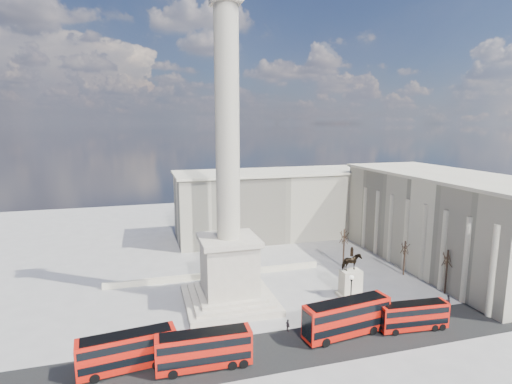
{
  "coord_description": "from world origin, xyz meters",
  "views": [
    {
      "loc": [
        -12.36,
        -53.62,
        28.17
      ],
      "look_at": [
        3.19,
        0.68,
        18.49
      ],
      "focal_mm": 28.0,
      "sensor_mm": 36.0,
      "label": 1
    }
  ],
  "objects": [
    {
      "name": "bare_tree_near",
      "position": [
        35.62,
        -1.54,
        6.28
      ],
      "size": [
        1.82,
        1.82,
        7.97
      ],
      "rotation": [
        0.0,
        0.0,
        -0.0
      ],
      "color": "#332319",
      "rests_on": "ground"
    },
    {
      "name": "pedestrian_walking",
      "position": [
        19.24,
        -6.5,
        0.97
      ],
      "size": [
        0.84,
        0.73,
        1.93
      ],
      "primitive_type": "imported",
      "rotation": [
        0.0,
        0.0,
        0.48
      ],
      "color": "black",
      "rests_on": "ground"
    },
    {
      "name": "building_northeast",
      "position": [
        20.0,
        40.0,
        8.32
      ],
      "size": [
        51.0,
        17.0,
        16.6
      ],
      "color": "beige",
      "rests_on": "ground"
    },
    {
      "name": "ground",
      "position": [
        0.0,
        0.0,
        0.0
      ],
      "size": [
        180.0,
        180.0,
        0.0
      ],
      "primitive_type": "plane",
      "color": "#A4A19C",
      "rests_on": "ground"
    },
    {
      "name": "bare_tree_far",
      "position": [
        25.23,
        14.49,
        6.45
      ],
      "size": [
        2.0,
        2.0,
        8.19
      ],
      "rotation": [
        0.0,
        0.0,
        -0.39
      ],
      "color": "#332319",
      "rests_on": "ground"
    },
    {
      "name": "red_bus_d",
      "position": [
        22.68,
        -10.29,
        2.07
      ],
      "size": [
        9.87,
        3.03,
        3.94
      ],
      "rotation": [
        0.0,
        0.0,
        -0.08
      ],
      "color": "red",
      "rests_on": "ground"
    },
    {
      "name": "bare_tree_mid",
      "position": [
        34.17,
        7.6,
        5.46
      ],
      "size": [
        1.83,
        1.83,
        6.93
      ],
      "rotation": [
        0.0,
        0.0,
        0.04
      ],
      "color": "#332319",
      "rests_on": "ground"
    },
    {
      "name": "balustrade_wall",
      "position": [
        0.0,
        16.0,
        0.55
      ],
      "size": [
        40.0,
        0.6,
        1.1
      ],
      "primitive_type": "cube",
      "color": "beige",
      "rests_on": "ground"
    },
    {
      "name": "victorian_lamp",
      "position": [
        15.58,
        -5.57,
        4.06
      ],
      "size": [
        0.59,
        0.59,
        6.9
      ],
      "rotation": [
        0.0,
        0.0,
        0.16
      ],
      "color": "black",
      "rests_on": "ground"
    },
    {
      "name": "asphalt_road",
      "position": [
        5.0,
        -10.0,
        0.0
      ],
      "size": [
        120.0,
        9.0,
        0.01
      ],
      "primitive_type": "cube",
      "color": "black",
      "rests_on": "ground"
    },
    {
      "name": "nelsons_column",
      "position": [
        0.0,
        5.0,
        12.92
      ],
      "size": [
        14.0,
        14.0,
        49.85
      ],
      "color": "beige",
      "rests_on": "ground"
    },
    {
      "name": "red_bus_c",
      "position": [
        13.07,
        -9.15,
        2.62
      ],
      "size": [
        12.59,
        4.39,
        5.0
      ],
      "rotation": [
        0.0,
        0.0,
        0.13
      ],
      "color": "red",
      "rests_on": "ground"
    },
    {
      "name": "red_bus_a",
      "position": [
        -14.95,
        -8.98,
        2.34
      ],
      "size": [
        11.21,
        3.75,
        4.46
      ],
      "rotation": [
        0.0,
        0.0,
        0.11
      ],
      "color": "red",
      "rests_on": "ground"
    },
    {
      "name": "equestrian_statue",
      "position": [
        19.74,
        1.86,
        2.96
      ],
      "size": [
        4.09,
        3.07,
        8.49
      ],
      "color": "beige",
      "rests_on": "ground"
    },
    {
      "name": "pedestrian_crossing",
      "position": [
        5.83,
        -5.97,
        0.88
      ],
      "size": [
        0.57,
        1.08,
        1.76
      ],
      "primitive_type": "imported",
      "rotation": [
        0.0,
        0.0,
        1.71
      ],
      "color": "black",
      "rests_on": "ground"
    },
    {
      "name": "red_bus_b",
      "position": [
        -6.4,
        -11.12,
        2.36
      ],
      "size": [
        11.15,
        2.9,
        4.49
      ],
      "rotation": [
        0.0,
        0.0,
        -0.03
      ],
      "color": "red",
      "rests_on": "ground"
    },
    {
      "name": "building_east",
      "position": [
        45.0,
        10.0,
        9.32
      ],
      "size": [
        19.0,
        46.0,
        18.6
      ],
      "color": "beige",
      "rests_on": "ground"
    },
    {
      "name": "pedestrian_standing",
      "position": [
        32.76,
        -5.43,
        0.88
      ],
      "size": [
        0.96,
        0.8,
        1.76
      ],
      "primitive_type": "imported",
      "rotation": [
        0.0,
        0.0,
        3.31
      ],
      "color": "black",
      "rests_on": "ground"
    }
  ]
}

